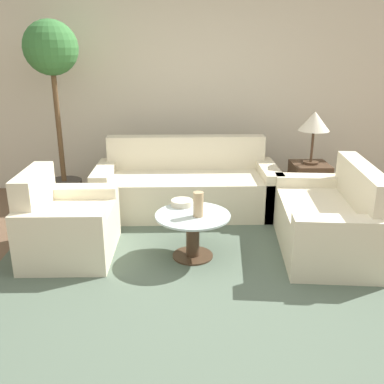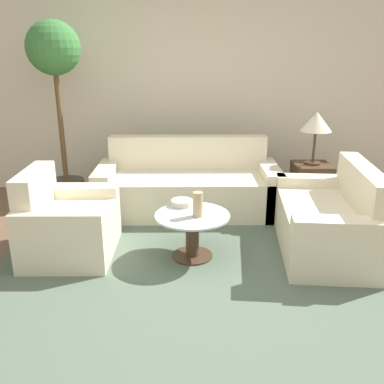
{
  "view_description": "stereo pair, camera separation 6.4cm",
  "coord_description": "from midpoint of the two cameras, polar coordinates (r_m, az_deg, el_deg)",
  "views": [
    {
      "loc": [
        -0.14,
        -2.87,
        1.85
      ],
      "look_at": [
        -0.03,
        0.95,
        0.55
      ],
      "focal_mm": 40.0,
      "sensor_mm": 36.0,
      "label": 1
    },
    {
      "loc": [
        -0.07,
        -2.87,
        1.85
      ],
      "look_at": [
        -0.03,
        0.95,
        0.55
      ],
      "focal_mm": 40.0,
      "sensor_mm": 36.0,
      "label": 2
    }
  ],
  "objects": [
    {
      "name": "coffee_table",
      "position": [
        3.9,
        -0.37,
        -5.05
      ],
      "size": [
        0.68,
        0.68,
        0.42
      ],
      "color": "#422D1E",
      "rests_on": "ground_plane"
    },
    {
      "name": "rug",
      "position": [
        4.01,
        -0.36,
        -8.56
      ],
      "size": [
        3.51,
        3.28,
        0.01
      ],
      "color": "#4C5B4C",
      "rests_on": "ground_plane"
    },
    {
      "name": "ground_plane",
      "position": [
        3.41,
        0.46,
        -13.99
      ],
      "size": [
        14.0,
        14.0,
        0.0
      ],
      "primitive_type": "plane",
      "color": "brown"
    },
    {
      "name": "armchair",
      "position": [
        4.13,
        -17.08,
        -4.42
      ],
      "size": [
        0.78,
        0.91,
        0.81
      ],
      "rotation": [
        0.0,
        0.0,
        1.56
      ],
      "color": "beige",
      "rests_on": "ground_plane"
    },
    {
      "name": "table_lamp",
      "position": [
        5.07,
        15.65,
        8.9
      ],
      "size": [
        0.35,
        0.35,
        0.6
      ],
      "color": "#422D1E",
      "rests_on": "side_table"
    },
    {
      "name": "potted_plant",
      "position": [
        5.27,
        -18.29,
        14.2
      ],
      "size": [
        0.61,
        0.61,
        2.14
      ],
      "color": "#3D3833",
      "rests_on": "ground_plane"
    },
    {
      "name": "vase",
      "position": [
        3.76,
        0.37,
        -1.67
      ],
      "size": [
        0.09,
        0.09,
        0.23
      ],
      "color": "tan",
      "rests_on": "coffee_table"
    },
    {
      "name": "loveseat",
      "position": [
        4.26,
        17.71,
        -3.76
      ],
      "size": [
        0.93,
        1.46,
        0.82
      ],
      "rotation": [
        0.0,
        0.0,
        -1.67
      ],
      "color": "beige",
      "rests_on": "ground_plane"
    },
    {
      "name": "wall_back",
      "position": [
        5.72,
        -0.52,
        13.3
      ],
      "size": [
        10.0,
        0.06,
        2.6
      ],
      "color": "beige",
      "rests_on": "ground_plane"
    },
    {
      "name": "bowl",
      "position": [
        4.04,
        -1.81,
        -1.44
      ],
      "size": [
        0.21,
        0.21,
        0.06
      ],
      "color": "beige",
      "rests_on": "coffee_table"
    },
    {
      "name": "sofa_main",
      "position": [
        5.03,
        -1.09,
        0.64
      ],
      "size": [
        2.08,
        0.84,
        0.84
      ],
      "color": "beige",
      "rests_on": "ground_plane"
    },
    {
      "name": "side_table",
      "position": [
        5.24,
        14.93,
        0.74
      ],
      "size": [
        0.42,
        0.42,
        0.56
      ],
      "color": "#422D1E",
      "rests_on": "ground_plane"
    }
  ]
}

